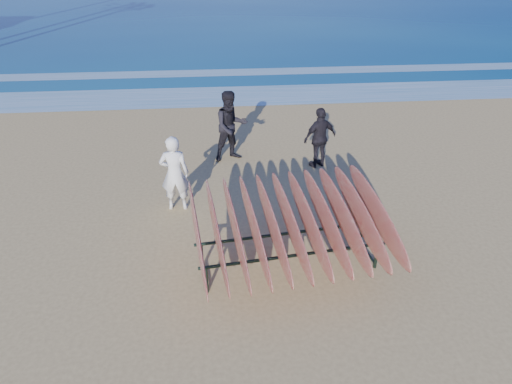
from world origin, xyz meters
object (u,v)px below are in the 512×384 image
(person_white, at_px, (175,173))
(person_dark_a, at_px, (231,126))
(surfboard_rack, at_px, (291,224))
(person_dark_b, at_px, (320,138))

(person_white, bearing_deg, person_dark_a, -115.80)
(surfboard_rack, xyz_separation_m, person_dark_a, (-0.78, 4.69, -0.00))
(person_dark_a, xyz_separation_m, person_dark_b, (2.17, -0.64, -0.14))
(surfboard_rack, relative_size, person_white, 2.11)
(surfboard_rack, xyz_separation_m, person_white, (-2.06, 2.27, -0.09))
(person_dark_a, bearing_deg, surfboard_rack, -99.46)
(surfboard_rack, xyz_separation_m, person_dark_b, (1.40, 4.05, -0.15))
(person_dark_a, bearing_deg, person_dark_b, -35.26)
(surfboard_rack, height_order, person_dark_b, person_dark_b)
(person_white, relative_size, person_dark_a, 0.90)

